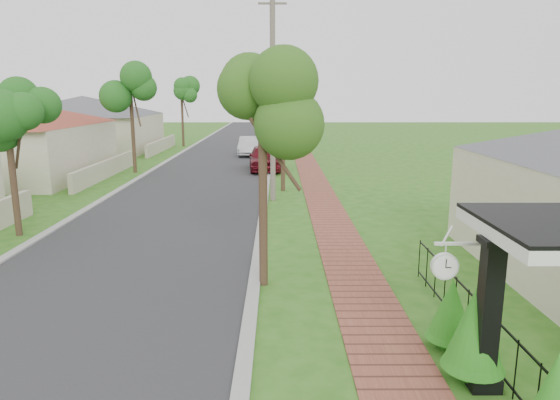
% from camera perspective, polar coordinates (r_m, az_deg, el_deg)
% --- Properties ---
extents(ground, '(160.00, 160.00, 0.00)m').
position_cam_1_polar(ground, '(9.57, -8.05, -17.23)').
color(ground, '#285F16').
rests_on(ground, ground).
extents(road, '(7.00, 120.00, 0.02)m').
position_cam_1_polar(road, '(28.97, -8.68, 2.54)').
color(road, '#28282B').
rests_on(road, ground).
extents(kerb_right, '(0.30, 120.00, 0.10)m').
position_cam_1_polar(kerb_right, '(28.66, -1.44, 2.57)').
color(kerb_right, '#9E9E99').
rests_on(kerb_right, ground).
extents(kerb_left, '(0.30, 120.00, 0.10)m').
position_cam_1_polar(kerb_left, '(29.72, -15.67, 2.47)').
color(kerb_left, '#9E9E99').
rests_on(kerb_left, ground).
extents(sidewalk, '(1.50, 120.00, 0.03)m').
position_cam_1_polar(sidewalk, '(28.72, 3.76, 2.57)').
color(sidewalk, '#944F3B').
rests_on(sidewalk, ground).
extents(porch_post, '(0.48, 0.48, 2.52)m').
position_cam_1_polar(porch_post, '(8.73, 22.63, -12.83)').
color(porch_post, black).
rests_on(porch_post, ground).
extents(picket_fence, '(0.03, 8.02, 1.00)m').
position_cam_1_polar(picket_fence, '(9.93, 22.01, -13.43)').
color(picket_fence, black).
rests_on(picket_fence, ground).
extents(street_trees, '(10.70, 37.65, 5.89)m').
position_cam_1_polar(street_trees, '(35.36, -7.09, 11.63)').
color(street_trees, '#382619').
rests_on(street_trees, ground).
extents(hedge_row, '(0.89, 4.23, 1.84)m').
position_cam_1_polar(hedge_row, '(8.56, 22.69, -15.71)').
color(hedge_row, '#1B6013').
rests_on(hedge_row, ground).
extents(far_house_grey, '(15.56, 15.56, 4.60)m').
position_cam_1_polar(far_house_grey, '(45.34, -21.44, 8.17)').
color(far_house_grey, beige).
rests_on(far_house_grey, ground).
extents(parked_car_red, '(2.17, 4.75, 1.58)m').
position_cam_1_polar(parked_car_red, '(31.37, -1.80, 4.83)').
color(parked_car_red, '#5F0E18').
rests_on(parked_car_red, ground).
extents(parked_car_white, '(1.56, 4.36, 1.43)m').
position_cam_1_polar(parked_car_white, '(39.44, -3.53, 6.16)').
color(parked_car_white, silver).
rests_on(parked_car_white, ground).
extents(near_tree, '(2.06, 2.06, 5.30)m').
position_cam_1_polar(near_tree, '(11.79, -2.02, 9.84)').
color(near_tree, '#382619').
rests_on(near_tree, ground).
extents(utility_pole, '(1.20, 0.24, 8.78)m').
position_cam_1_polar(utility_pole, '(21.98, -0.84, 11.40)').
color(utility_pole, '#6E6256').
rests_on(utility_pole, ground).
extents(station_clock, '(0.77, 0.13, 0.63)m').
position_cam_1_polar(station_clock, '(8.57, 18.39, -7.00)').
color(station_clock, white).
rests_on(station_clock, ground).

